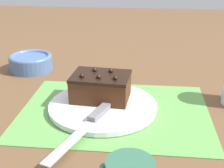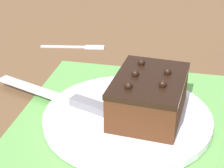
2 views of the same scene
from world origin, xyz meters
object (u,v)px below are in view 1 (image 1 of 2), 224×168
(cake_plate, at_px, (103,106))
(small_bowl, at_px, (31,62))
(chocolate_cake, at_px, (101,87))
(serving_knife, at_px, (91,121))

(cake_plate, height_order, small_bowl, small_bowl)
(cake_plate, xyz_separation_m, chocolate_cake, (0.01, -0.03, 0.04))
(chocolate_cake, distance_m, serving_knife, 0.13)
(serving_knife, bearing_deg, chocolate_cake, -72.77)
(chocolate_cake, xyz_separation_m, small_bowl, (0.26, -0.22, -0.02))
(chocolate_cake, xyz_separation_m, serving_knife, (0.01, 0.13, -0.03))
(cake_plate, relative_size, serving_knife, 1.12)
(chocolate_cake, relative_size, serving_knife, 0.64)
(chocolate_cake, bearing_deg, serving_knife, 87.54)
(cake_plate, bearing_deg, serving_knife, 81.54)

